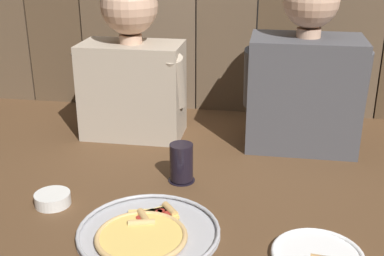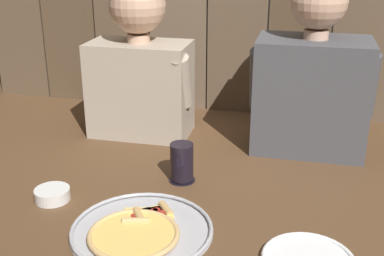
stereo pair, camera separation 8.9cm
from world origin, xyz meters
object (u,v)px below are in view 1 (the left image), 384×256
Objects in this scene: dinner_plate at (318,256)px; dipping_bowl at (53,198)px; pizza_tray at (146,232)px; diner_left at (132,61)px; drinking_glass at (181,163)px; diner_right at (305,72)px.

dipping_bowl is (-0.71, 0.14, 0.01)m from dinner_plate.
diner_left is (-0.21, 0.65, 0.27)m from pizza_tray.
dinner_plate is at bearing -47.33° from diner_left.
diner_left reaches higher than pizza_tray.
diner_left is at bearing 125.25° from drinking_glass.
dinner_plate is at bearing -41.25° from drinking_glass.
dinner_plate is 1.80× the size of drinking_glass.
dinner_plate is at bearing -4.30° from pizza_tray.
diner_right is at bearing 58.41° from pizza_tray.
dinner_plate is at bearing -10.94° from dipping_bowl.
pizza_tray is at bearing -96.17° from drinking_glass.
dinner_plate is 0.73m from diner_right.
diner_right is at bearing -0.07° from diner_left.
dinner_plate is 0.36× the size of diner_right.
diner_right is at bearing 43.09° from drinking_glass.
diner_right is (-0.02, 0.68, 0.26)m from dinner_plate.
drinking_glass is (0.03, 0.31, 0.05)m from pizza_tray.
pizza_tray is 3.64× the size of dipping_bowl.
diner_right is (0.37, 0.34, 0.21)m from drinking_glass.
diner_right reaches higher than drinking_glass.
pizza_tray is at bearing -121.59° from diner_right.
diner_left is 0.96× the size of diner_right.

